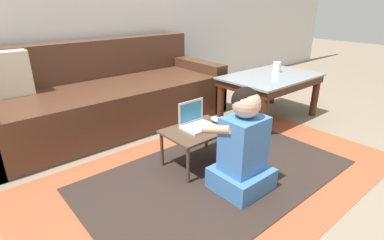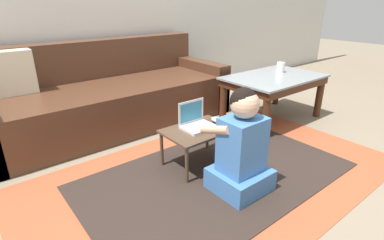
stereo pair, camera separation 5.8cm
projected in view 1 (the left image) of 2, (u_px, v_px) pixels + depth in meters
name	position (u px, v px, depth m)	size (l,w,h in m)	color
ground_plane	(204.00, 171.00, 2.15)	(16.00, 16.00, 0.00)	#7F705B
area_rug	(218.00, 175.00, 2.10)	(2.55, 1.53, 0.01)	#9E4C2D
couch	(105.00, 98.00, 2.87)	(2.28, 0.92, 0.78)	#4C2D1E
coffee_table	(271.00, 82.00, 2.98)	(0.97, 0.64, 0.45)	gray
laptop_desk	(198.00, 134.00, 2.15)	(0.49, 0.34, 0.29)	#4C3828
laptop	(197.00, 123.00, 2.15)	(0.23, 0.18, 0.19)	silver
computer_mouse	(217.00, 120.00, 2.25)	(0.07, 0.11, 0.04)	#B2B7C1
person_seated	(243.00, 148.00, 1.85)	(0.34, 0.39, 0.68)	#3D70B2
cup_on_table	(277.00, 67.00, 3.09)	(0.08, 0.08, 0.10)	white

